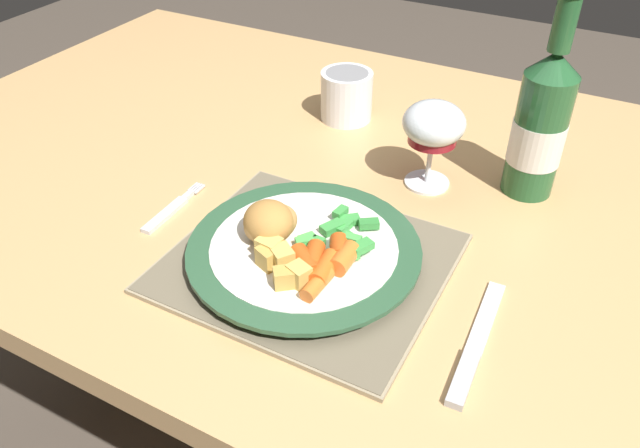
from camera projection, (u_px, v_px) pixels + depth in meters
dining_table at (386, 234)px, 0.91m from camera, size 1.56×0.88×0.74m
placemat at (308, 262)px, 0.73m from camera, size 0.31×0.28×0.01m
dinner_plate at (304, 251)px, 0.73m from camera, size 0.27×0.27×0.02m
breaded_croquettes at (270, 222)px, 0.72m from camera, size 0.09×0.09×0.05m
green_beans_pile at (340, 235)px, 0.73m from camera, size 0.09×0.09×0.02m
glazed_carrots at (323, 263)px, 0.68m from camera, size 0.07×0.10×0.02m
fork at (170, 211)px, 0.82m from camera, size 0.02×0.12×0.01m
table_knife at (474, 351)px, 0.62m from camera, size 0.03×0.18×0.01m
wine_glass at (434, 127)px, 0.82m from camera, size 0.08×0.08×0.12m
bottle at (541, 124)px, 0.80m from camera, size 0.07×0.07×0.27m
roast_potatoes at (279, 261)px, 0.68m from camera, size 0.08×0.06×0.03m
drinking_cup at (346, 94)px, 1.00m from camera, size 0.08×0.08×0.08m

